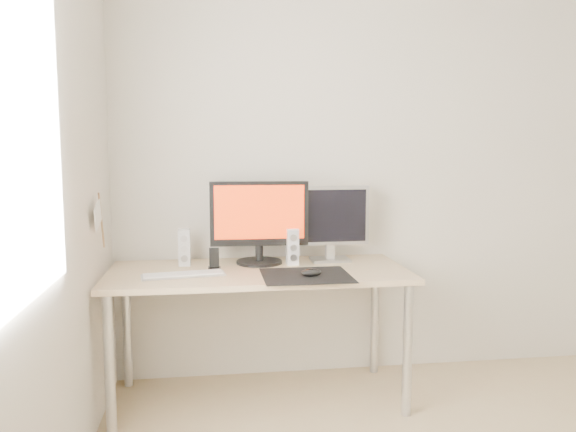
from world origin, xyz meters
TOP-DOWN VIEW (x-y plane):
  - wall_back at (0.00, 1.75)m, footprint 3.50×0.00m
  - mousepad at (-0.70, 1.20)m, footprint 0.45×0.40m
  - mouse at (-0.68, 1.17)m, footprint 0.11×0.06m
  - desk at (-0.93, 1.38)m, footprint 1.60×0.70m
  - main_monitor at (-0.91, 1.54)m, footprint 0.55×0.27m
  - second_monitor at (-0.50, 1.56)m, footprint 0.45×0.16m
  - speaker_left at (-1.33, 1.55)m, footprint 0.06×0.08m
  - speaker_right at (-0.73, 1.50)m, footprint 0.06×0.08m
  - keyboard at (-1.32, 1.28)m, footprint 0.43×0.18m
  - phone_dock at (-1.16, 1.41)m, footprint 0.07×0.06m
  - pennant at (-1.72, 1.24)m, footprint 0.01×0.23m

SIDE VIEW (x-z plane):
  - desk at x=-0.93m, z-range 0.29..1.02m
  - mousepad at x=-0.70m, z-range 0.73..0.73m
  - keyboard at x=-1.32m, z-range 0.73..0.75m
  - mouse at x=-0.68m, z-range 0.73..0.77m
  - phone_dock at x=-1.16m, z-range 0.71..0.83m
  - speaker_left at x=-1.33m, z-range 0.73..0.93m
  - speaker_right at x=-0.73m, z-range 0.73..0.93m
  - second_monitor at x=-0.50m, z-range 0.75..1.19m
  - main_monitor at x=-0.91m, z-range 0.75..1.22m
  - pennant at x=-1.72m, z-range 0.90..1.19m
  - wall_back at x=0.00m, z-range -0.50..3.00m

